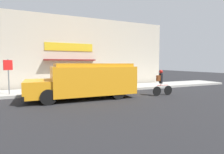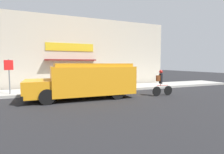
# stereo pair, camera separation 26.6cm
# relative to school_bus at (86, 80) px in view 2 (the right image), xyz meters

# --- Properties ---
(ground_plane) EXTENTS (70.00, 70.00, 0.00)m
(ground_plane) POSITION_rel_school_bus_xyz_m (0.25, 1.48, -1.08)
(ground_plane) COLOR #232326
(sidewalk) EXTENTS (28.00, 2.70, 0.18)m
(sidewalk) POSITION_rel_school_bus_xyz_m (0.25, 2.83, -0.99)
(sidewalk) COLOR #ADAAA3
(sidewalk) RESTS_ON ground_plane
(storefront) EXTENTS (17.20, 0.79, 5.92)m
(storefront) POSITION_rel_school_bus_xyz_m (0.24, 4.61, 1.88)
(storefront) COLOR beige
(storefront) RESTS_ON ground_plane
(school_bus) EXTENTS (6.18, 2.94, 2.06)m
(school_bus) POSITION_rel_school_bus_xyz_m (0.00, 0.00, 0.00)
(school_bus) COLOR orange
(school_bus) RESTS_ON ground_plane
(cyclist) EXTENTS (1.50, 0.22, 1.65)m
(cyclist) POSITION_rel_school_bus_xyz_m (4.57, -1.14, -0.25)
(cyclist) COLOR black
(cyclist) RESTS_ON ground_plane
(stop_sign_post) EXTENTS (0.45, 0.45, 2.13)m
(stop_sign_post) POSITION_rel_school_bus_xyz_m (-4.28, 2.05, 0.53)
(stop_sign_post) COLOR slate
(stop_sign_post) RESTS_ON sidewalk
(trash_bin) EXTENTS (0.54, 0.54, 0.78)m
(trash_bin) POSITION_rel_school_bus_xyz_m (-0.14, 3.69, -0.51)
(trash_bin) COLOR #38383D
(trash_bin) RESTS_ON sidewalk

